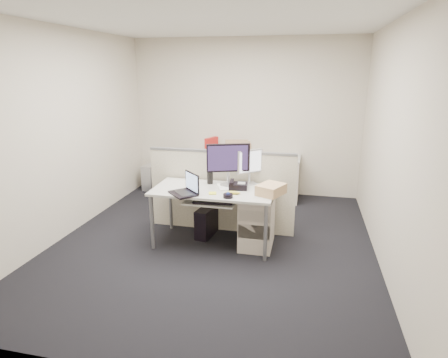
% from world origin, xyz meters
% --- Properties ---
extents(floor, '(4.00, 4.50, 0.01)m').
position_xyz_m(floor, '(0.00, 0.00, -0.01)').
color(floor, black).
rests_on(floor, ground).
extents(ceiling, '(4.00, 4.50, 0.01)m').
position_xyz_m(ceiling, '(0.00, 0.00, 2.70)').
color(ceiling, white).
rests_on(ceiling, ground).
extents(wall_back, '(4.00, 0.02, 2.70)m').
position_xyz_m(wall_back, '(0.00, 2.25, 1.35)').
color(wall_back, beige).
rests_on(wall_back, ground).
extents(wall_front, '(4.00, 0.02, 2.70)m').
position_xyz_m(wall_front, '(0.00, -2.25, 1.35)').
color(wall_front, beige).
rests_on(wall_front, ground).
extents(wall_left, '(0.02, 4.50, 2.70)m').
position_xyz_m(wall_left, '(-2.00, 0.00, 1.35)').
color(wall_left, beige).
rests_on(wall_left, ground).
extents(wall_right, '(0.02, 4.50, 2.70)m').
position_xyz_m(wall_right, '(2.00, 0.00, 1.35)').
color(wall_right, beige).
rests_on(wall_right, ground).
extents(desk, '(1.50, 0.75, 0.73)m').
position_xyz_m(desk, '(0.00, 0.00, 0.66)').
color(desk, '#AFADA4').
rests_on(desk, floor).
extents(keyboard_tray, '(0.62, 0.32, 0.02)m').
position_xyz_m(keyboard_tray, '(0.00, -0.18, 0.62)').
color(keyboard_tray, '#AFADA4').
rests_on(keyboard_tray, desk).
extents(drawer_pedestal, '(0.40, 0.55, 0.65)m').
position_xyz_m(drawer_pedestal, '(0.55, 0.05, 0.33)').
color(drawer_pedestal, beige).
rests_on(drawer_pedestal, floor).
extents(cubicle_partition, '(2.00, 0.06, 1.10)m').
position_xyz_m(cubicle_partition, '(0.00, 0.45, 0.55)').
color(cubicle_partition, beige).
rests_on(cubicle_partition, floor).
extents(back_counter, '(2.00, 0.60, 0.72)m').
position_xyz_m(back_counter, '(0.00, 1.93, 0.36)').
color(back_counter, beige).
rests_on(back_counter, floor).
extents(monitor_main, '(0.58, 0.38, 0.55)m').
position_xyz_m(monitor_main, '(0.15, 0.18, 1.00)').
color(monitor_main, black).
rests_on(monitor_main, desk).
extents(monitor_small, '(0.39, 0.38, 0.45)m').
position_xyz_m(monitor_small, '(0.40, 0.32, 0.95)').
color(monitor_small, '#B7B7BC').
rests_on(monitor_small, desk).
extents(laptop, '(0.41, 0.41, 0.25)m').
position_xyz_m(laptop, '(-0.30, -0.28, 0.85)').
color(laptop, black).
rests_on(laptop, desk).
extents(trackball, '(0.14, 0.14, 0.04)m').
position_xyz_m(trackball, '(0.25, -0.28, 0.75)').
color(trackball, black).
rests_on(trackball, desk).
extents(desk_phone, '(0.25, 0.21, 0.07)m').
position_xyz_m(desk_phone, '(0.30, 0.08, 0.77)').
color(desk_phone, black).
rests_on(desk_phone, desk).
extents(paper_stack, '(0.32, 0.35, 0.01)m').
position_xyz_m(paper_stack, '(0.15, 0.12, 0.74)').
color(paper_stack, white).
rests_on(paper_stack, desk).
extents(sticky_pad, '(0.11, 0.11, 0.01)m').
position_xyz_m(sticky_pad, '(0.04, -0.18, 0.74)').
color(sticky_pad, yellow).
rests_on(sticky_pad, desk).
extents(travel_mug, '(0.09, 0.09, 0.17)m').
position_xyz_m(travel_mug, '(-0.10, 0.22, 0.81)').
color(travel_mug, black).
rests_on(travel_mug, desk).
extents(banana, '(0.19, 0.06, 0.04)m').
position_xyz_m(banana, '(0.28, -0.15, 0.75)').
color(banana, gold).
rests_on(banana, desk).
extents(cellphone, '(0.08, 0.11, 0.01)m').
position_xyz_m(cellphone, '(0.10, 0.20, 0.74)').
color(cellphone, black).
rests_on(cellphone, desk).
extents(manila_folders, '(0.37, 0.40, 0.12)m').
position_xyz_m(manila_folders, '(0.72, -0.05, 0.79)').
color(manila_folders, tan).
rests_on(manila_folders, desk).
extents(keyboard, '(0.49, 0.24, 0.03)m').
position_xyz_m(keyboard, '(0.05, -0.22, 0.64)').
color(keyboard, black).
rests_on(keyboard, keyboard_tray).
extents(pc_tower_desk, '(0.23, 0.44, 0.39)m').
position_xyz_m(pc_tower_desk, '(-0.15, 0.20, 0.20)').
color(pc_tower_desk, black).
rests_on(pc_tower_desk, floor).
extents(pc_tower_spare_dark, '(0.33, 0.50, 0.43)m').
position_xyz_m(pc_tower_spare_dark, '(-1.29, 1.63, 0.22)').
color(pc_tower_spare_dark, black).
rests_on(pc_tower_spare_dark, floor).
extents(pc_tower_spare_silver, '(0.26, 0.52, 0.47)m').
position_xyz_m(pc_tower_spare_silver, '(-1.70, 2.03, 0.23)').
color(pc_tower_spare_silver, '#B7B7BC').
rests_on(pc_tower_spare_silver, floor).
extents(cardboard_box_left, '(0.44, 0.37, 0.29)m').
position_xyz_m(cardboard_box_left, '(-0.05, 1.81, 0.86)').
color(cardboard_box_left, tan).
rests_on(cardboard_box_left, back_counter).
extents(cardboard_box_right, '(0.42, 0.37, 0.26)m').
position_xyz_m(cardboard_box_right, '(0.00, 1.81, 0.85)').
color(cardboard_box_right, tan).
rests_on(cardboard_box_right, back_counter).
extents(red_binder, '(0.19, 0.32, 0.29)m').
position_xyz_m(red_binder, '(-0.55, 2.03, 0.87)').
color(red_binder, '#A91716').
rests_on(red_binder, back_counter).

